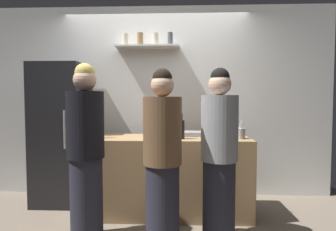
# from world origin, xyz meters

# --- Properties ---
(back_wall_assembly) EXTENTS (4.80, 0.32, 2.60)m
(back_wall_assembly) POSITION_xyz_m (-0.00, 1.25, 1.31)
(back_wall_assembly) COLOR white
(back_wall_assembly) RESTS_ON ground
(refrigerator) EXTENTS (0.62, 0.64, 1.77)m
(refrigerator) POSITION_xyz_m (-1.18, 0.85, 0.89)
(refrigerator) COLOR black
(refrigerator) RESTS_ON ground
(counter) EXTENTS (1.85, 0.63, 0.89)m
(counter) POSITION_xyz_m (0.19, 0.54, 0.44)
(counter) COLOR #9E7A51
(counter) RESTS_ON ground
(baking_pan) EXTENTS (0.34, 0.24, 0.05)m
(baking_pan) POSITION_xyz_m (0.44, 0.67, 0.91)
(baking_pan) COLOR gray
(baking_pan) RESTS_ON counter
(utensil_holder) EXTENTS (0.12, 0.12, 0.22)m
(utensil_holder) POSITION_xyz_m (0.99, 0.45, 0.95)
(utensil_holder) COLOR #B2B2B7
(utensil_holder) RESTS_ON counter
(wine_bottle_pale_glass) EXTENTS (0.07, 0.07, 0.33)m
(wine_bottle_pale_glass) POSITION_xyz_m (-0.60, 0.43, 1.01)
(wine_bottle_pale_glass) COLOR #B2BFB2
(wine_bottle_pale_glass) RESTS_ON counter
(wine_bottle_amber_glass) EXTENTS (0.07, 0.07, 0.33)m
(wine_bottle_amber_glass) POSITION_xyz_m (0.01, 0.76, 1.02)
(wine_bottle_amber_glass) COLOR #472814
(wine_bottle_amber_glass) RESTS_ON counter
(wine_bottle_dark_glass) EXTENTS (0.07, 0.07, 0.29)m
(wine_bottle_dark_glass) POSITION_xyz_m (0.34, 0.40, 1.00)
(wine_bottle_dark_glass) COLOR black
(wine_bottle_dark_glass) RESTS_ON counter
(water_bottle_plastic) EXTENTS (0.09, 0.09, 0.22)m
(water_bottle_plastic) POSITION_xyz_m (-0.02, 0.51, 0.99)
(water_bottle_plastic) COLOR silver
(water_bottle_plastic) RESTS_ON counter
(person_grey_hoodie) EXTENTS (0.34, 0.34, 1.61)m
(person_grey_hoodie) POSITION_xyz_m (0.69, -0.07, 0.79)
(person_grey_hoodie) COLOR #262633
(person_grey_hoodie) RESTS_ON ground
(person_brown_jacket) EXTENTS (0.34, 0.34, 1.59)m
(person_brown_jacket) POSITION_xyz_m (0.17, -0.21, 0.78)
(person_brown_jacket) COLOR #262633
(person_brown_jacket) RESTS_ON ground
(person_blonde) EXTENTS (0.34, 0.34, 1.65)m
(person_blonde) POSITION_xyz_m (-0.55, -0.10, 0.82)
(person_blonde) COLOR #262633
(person_blonde) RESTS_ON ground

